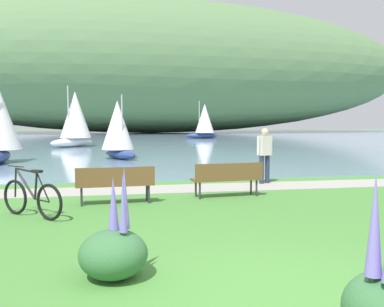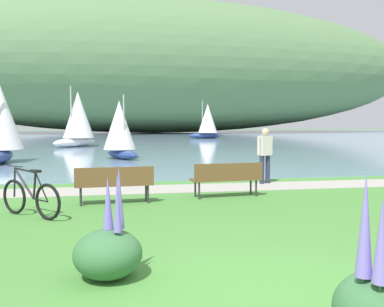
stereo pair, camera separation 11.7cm
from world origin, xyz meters
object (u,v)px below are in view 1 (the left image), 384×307
at_px(bicycle_leaning_near_bench, 32,198).
at_px(sailboat_mid_bay, 75,118).
at_px(park_bench_near_camera, 228,177).
at_px(sailboat_toward_hillside, 118,129).
at_px(park_bench_further_along, 115,182).
at_px(person_at_shoreline, 265,152).
at_px(sailboat_nearest_to_shore, 204,121).

distance_m(bicycle_leaning_near_bench, sailboat_mid_bay, 24.12).
bearing_deg(park_bench_near_camera, sailboat_toward_hillside, 102.59).
xyz_separation_m(park_bench_further_along, person_at_shoreline, (4.55, 2.48, 0.46)).
bearing_deg(bicycle_leaning_near_bench, park_bench_near_camera, 18.48).
xyz_separation_m(sailboat_nearest_to_shore, sailboat_toward_hillside, (-9.92, -24.91, -0.48)).
height_order(person_at_shoreline, sailboat_mid_bay, sailboat_mid_bay).
height_order(person_at_shoreline, sailboat_toward_hillside, sailboat_toward_hillside).
bearing_deg(bicycle_leaning_near_bench, person_at_shoreline, 29.76).
bearing_deg(sailboat_mid_bay, person_at_shoreline, -70.40).
distance_m(bicycle_leaning_near_bench, sailboat_nearest_to_shore, 39.68).
distance_m(park_bench_near_camera, sailboat_nearest_to_shore, 37.12).
distance_m(sailboat_mid_bay, sailboat_toward_hillside, 11.51).
xyz_separation_m(park_bench_near_camera, sailboat_nearest_to_shore, (7.36, 36.35, 1.51)).
bearing_deg(person_at_shoreline, park_bench_near_camera, -130.32).
height_order(bicycle_leaning_near_bench, sailboat_nearest_to_shore, sailboat_nearest_to_shore).
bearing_deg(bicycle_leaning_near_bench, sailboat_toward_hillside, 81.60).
relative_size(sailboat_mid_bay, sailboat_toward_hillside, 1.40).
height_order(park_bench_near_camera, sailboat_mid_bay, sailboat_mid_bay).
xyz_separation_m(park_bench_further_along, bicycle_leaning_near_bench, (-1.66, -1.08, -0.12)).
bearing_deg(sailboat_nearest_to_shore, sailboat_mid_bay, -133.06).
height_order(park_bench_further_along, sailboat_toward_hillside, sailboat_toward_hillside).
distance_m(sailboat_nearest_to_shore, sailboat_mid_bay, 18.90).
relative_size(park_bench_further_along, person_at_shoreline, 1.07).
bearing_deg(park_bench_further_along, sailboat_nearest_to_shore, 74.54).
bearing_deg(sailboat_mid_bay, sailboat_nearest_to_shore, 46.94).
relative_size(person_at_shoreline, sailboat_toward_hillside, 0.53).
bearing_deg(person_at_shoreline, sailboat_nearest_to_shore, 80.70).
relative_size(park_bench_further_along, sailboat_toward_hillside, 0.57).
bearing_deg(park_bench_further_along, sailboat_toward_hillside, 88.80).
xyz_separation_m(person_at_shoreline, sailboat_mid_bay, (-7.29, 20.48, 1.18)).
bearing_deg(sailboat_mid_bay, bicycle_leaning_near_bench, -87.43).
bearing_deg(sailboat_toward_hillside, bicycle_leaning_near_bench, -98.40).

